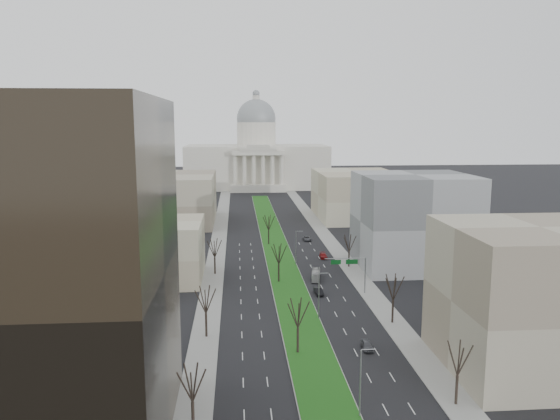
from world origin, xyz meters
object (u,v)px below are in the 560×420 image
car_grey_near (367,345)px  car_grey_far (307,238)px  car_red (323,256)px  car_black (319,291)px  box_van (316,275)px

car_grey_near → car_grey_far: (0.86, 84.03, -0.04)m
car_grey_near → car_red: car_grey_near is taller
car_grey_near → car_black: bearing=98.8°
car_black → box_van: size_ratio=0.55×
car_grey_near → car_grey_far: 84.04m
car_black → car_grey_far: bearing=81.8°
car_grey_near → car_red: size_ratio=0.89×
car_grey_near → car_black: 29.60m
car_red → box_van: bearing=-102.8°
car_grey_near → car_black: (-3.65, 29.37, 0.01)m
car_black → box_van: bearing=81.1°
car_red → car_black: bearing=-99.7°
car_black → box_van: 11.75m
car_black → car_red: car_black is taller
car_grey_near → box_van: box_van is taller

